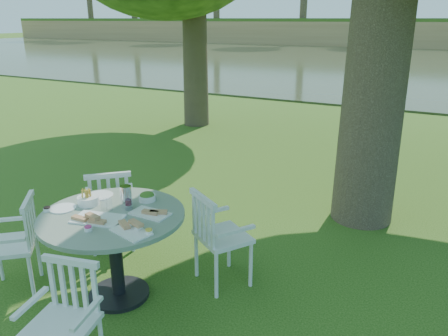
# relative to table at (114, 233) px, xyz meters

# --- Properties ---
(ground) EXTENTS (140.00, 140.00, 0.00)m
(ground) POSITION_rel_table_xyz_m (0.29, 1.36, -0.66)
(ground) COLOR #1F410D
(ground) RESTS_ON ground
(table) EXTENTS (1.28, 1.28, 0.85)m
(table) POSITION_rel_table_xyz_m (0.00, 0.00, 0.00)
(table) COLOR black
(table) RESTS_ON ground
(chair_ne) EXTENTS (0.65, 0.64, 0.95)m
(chair_ne) POSITION_rel_table_xyz_m (0.70, 0.60, -0.10)
(chair_ne) COLOR white
(chair_ne) RESTS_ON ground
(chair_nw) EXTENTS (0.66, 0.65, 0.95)m
(chair_nw) POSITION_rel_table_xyz_m (-0.64, 0.65, -0.11)
(chair_nw) COLOR white
(chair_nw) RESTS_ON ground
(chair_sw) EXTENTS (0.63, 0.64, 0.92)m
(chair_sw) POSITION_rel_table_xyz_m (-0.87, -0.32, -0.12)
(chair_sw) COLOR white
(chair_sw) RESTS_ON ground
(chair_se) EXTENTS (0.53, 0.51, 0.88)m
(chair_se) POSITION_rel_table_xyz_m (0.32, -0.86, -0.15)
(chair_se) COLOR white
(chair_se) RESTS_ON ground
(tableware) EXTENTS (1.15, 0.84, 0.20)m
(tableware) POSITION_rel_table_xyz_m (-0.06, 0.08, 0.22)
(tableware) COLOR white
(tableware) RESTS_ON table
(river) EXTENTS (100.00, 28.00, 0.12)m
(river) POSITION_rel_table_xyz_m (0.29, 24.36, -0.66)
(river) COLOR #323A22
(river) RESTS_ON ground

